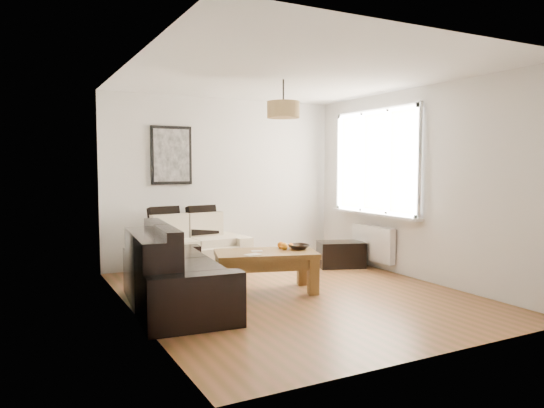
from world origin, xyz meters
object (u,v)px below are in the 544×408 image
loveseat_cream (192,245)px  sofa_leather (177,270)px  coffee_table (266,271)px  ottoman (341,254)px

loveseat_cream → sofa_leather: sofa_leather is taller
loveseat_cream → sofa_leather: bearing=-118.6°
sofa_leather → coffee_table: size_ratio=1.57×
sofa_leather → ottoman: size_ratio=2.81×
loveseat_cream → sofa_leather: 1.83m
sofa_leather → coffee_table: sofa_leather is taller
sofa_leather → ottoman: (2.88, 1.00, -0.22)m
coffee_table → sofa_leather: bearing=-171.6°
loveseat_cream → sofa_leather: (-0.74, -1.68, 0.02)m
loveseat_cream → coffee_table: loveseat_cream is taller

